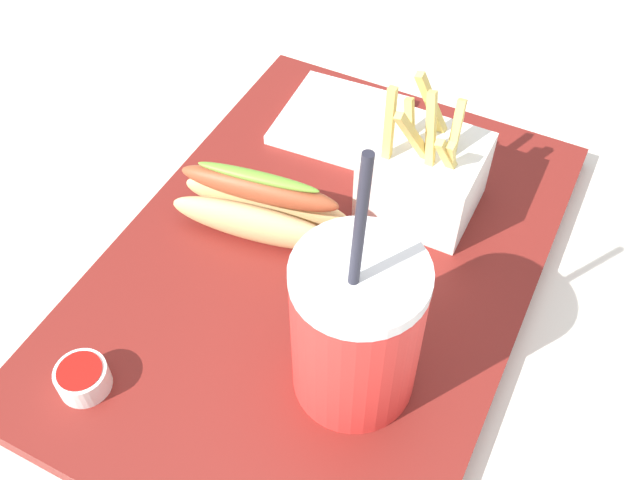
{
  "coord_description": "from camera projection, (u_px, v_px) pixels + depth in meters",
  "views": [
    {
      "loc": [
        0.34,
        0.17,
        0.5
      ],
      "look_at": [
        0.0,
        0.0,
        0.05
      ],
      "focal_mm": 40.58,
      "sensor_mm": 36.0,
      "label": 1
    }
  ],
  "objects": [
    {
      "name": "ketchup_cup_1",
      "position": [
        83.0,
        377.0,
        0.53
      ],
      "size": [
        0.04,
        0.04,
        0.02
      ],
      "color": "white",
      "rests_on": "food_tray"
    },
    {
      "name": "fries_basket",
      "position": [
        424.0,
        175.0,
        0.63
      ],
      "size": [
        0.09,
        0.1,
        0.14
      ],
      "color": "white",
      "rests_on": "food_tray"
    },
    {
      "name": "napkin_stack",
      "position": [
        340.0,
        120.0,
        0.73
      ],
      "size": [
        0.12,
        0.12,
        0.01
      ],
      "primitive_type": "cube",
      "rotation": [
        0.0,
        0.0,
        0.06
      ],
      "color": "white",
      "rests_on": "food_tray"
    },
    {
      "name": "ground_plane",
      "position": [
        320.0,
        284.0,
        0.64
      ],
      "size": [
        2.4,
        2.4,
        0.02
      ],
      "primitive_type": "cube",
      "color": "silver"
    },
    {
      "name": "soda_cup",
      "position": [
        356.0,
        330.0,
        0.49
      ],
      "size": [
        0.09,
        0.09,
        0.23
      ],
      "color": "red",
      "rests_on": "food_tray"
    },
    {
      "name": "food_tray",
      "position": [
        320.0,
        270.0,
        0.62
      ],
      "size": [
        0.49,
        0.34,
        0.02
      ],
      "primitive_type": "cube",
      "color": "maroon",
      "rests_on": "ground_plane"
    },
    {
      "name": "hot_dog_1",
      "position": [
        260.0,
        206.0,
        0.62
      ],
      "size": [
        0.07,
        0.16,
        0.07
      ],
      "color": "#DBB775",
      "rests_on": "food_tray"
    }
  ]
}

